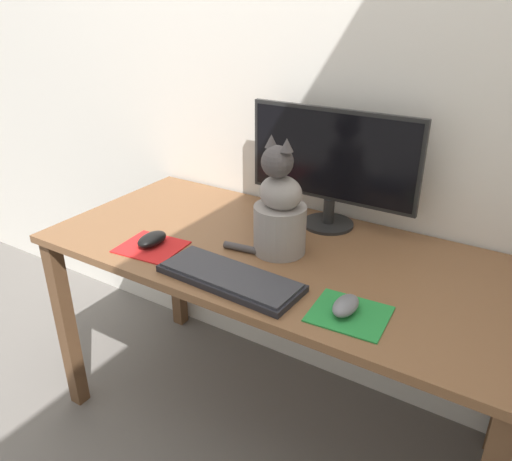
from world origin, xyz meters
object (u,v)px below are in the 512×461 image
Objects in this scene: computer_mouse_left at (152,239)px; keyboard at (230,277)px; monitor at (332,162)px; computer_mouse_right at (346,306)px; cat at (279,211)px.

keyboard is at bearing -8.07° from computer_mouse_left.
computer_mouse_left is at bearing -132.76° from monitor.
monitor is at bearing 83.92° from keyboard.
monitor is 1.39× the size of keyboard.
computer_mouse_right is (0.64, -0.02, -0.00)m from computer_mouse_left.
computer_mouse_left is 0.64m from computer_mouse_right.
monitor is 0.61m from computer_mouse_left.
monitor reaches higher than computer_mouse_left.
keyboard is at bearing -98.73° from monitor.
computer_mouse_right is (0.32, 0.03, 0.01)m from keyboard.
keyboard is 1.16× the size of cat.
computer_mouse_left is (-0.39, -0.43, -0.20)m from monitor.
computer_mouse_left is (-0.32, 0.05, 0.01)m from keyboard.
cat is at bearing 86.06° from keyboard.
monitor is at bearing 92.17° from cat.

